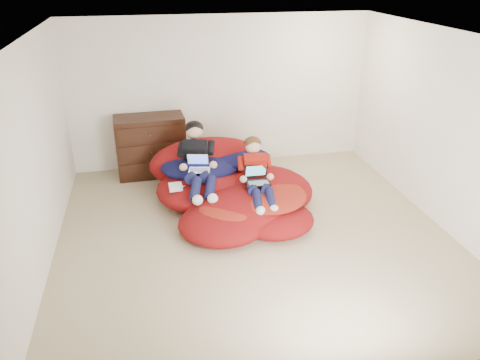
% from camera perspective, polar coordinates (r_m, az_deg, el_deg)
% --- Properties ---
extents(room_shell, '(5.10, 5.10, 2.77)m').
position_cam_1_polar(room_shell, '(6.06, 1.72, -4.75)').
color(room_shell, tan).
rests_on(room_shell, ground).
extents(dresser, '(1.13, 0.64, 0.99)m').
position_cam_1_polar(dresser, '(7.81, -10.81, 4.12)').
color(dresser, '#32190E').
rests_on(dresser, ground).
extents(beanbag_pile, '(2.33, 2.37, 0.88)m').
position_cam_1_polar(beanbag_pile, '(6.74, -1.06, -1.09)').
color(beanbag_pile, maroon).
rests_on(beanbag_pile, ground).
extents(cream_pillow, '(0.42, 0.27, 0.27)m').
position_cam_1_polar(cream_pillow, '(7.17, -6.91, 3.50)').
color(cream_pillow, beige).
rests_on(cream_pillow, beanbag_pile).
extents(older_boy, '(0.46, 1.23, 0.82)m').
position_cam_1_polar(older_boy, '(6.66, -5.19, 2.75)').
color(older_boy, black).
rests_on(older_boy, beanbag_pile).
extents(younger_boy, '(0.36, 1.04, 0.75)m').
position_cam_1_polar(younger_boy, '(6.38, 2.03, 1.12)').
color(younger_boy, '#A4190E').
rests_on(younger_boy, beanbag_pile).
extents(laptop_white, '(0.33, 0.35, 0.20)m').
position_cam_1_polar(laptop_white, '(6.61, -5.06, 1.79)').
color(laptop_white, white).
rests_on(laptop_white, older_boy).
extents(laptop_black, '(0.32, 0.31, 0.23)m').
position_cam_1_polar(laptop_black, '(6.38, 2.11, 0.32)').
color(laptop_black, black).
rests_on(laptop_black, younger_boy).
extents(power_adapter, '(0.19, 0.19, 0.07)m').
position_cam_1_polar(power_adapter, '(6.50, -7.86, -0.84)').
color(power_adapter, white).
rests_on(power_adapter, beanbag_pile).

